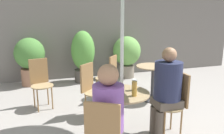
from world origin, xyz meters
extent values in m
cube|color=slate|center=(0.00, 3.63, 1.50)|extent=(10.00, 0.06, 3.00)
cylinder|color=#2D2D33|center=(-0.07, 0.11, 0.35)|extent=(0.06, 0.06, 0.67)
cylinder|color=#997F5B|center=(-0.07, 0.11, 0.69)|extent=(0.72, 0.72, 0.02)
cylinder|color=#2D2D33|center=(1.09, 1.42, 0.01)|extent=(0.47, 0.47, 0.01)
cylinder|color=#2D2D33|center=(1.09, 1.42, 0.35)|extent=(0.06, 0.06, 0.67)
cylinder|color=#997F5B|center=(1.09, 1.42, 0.69)|extent=(0.67, 0.67, 0.02)
cube|color=olive|center=(-0.53, -0.63, 0.67)|extent=(0.30, 0.20, 0.46)
cylinder|color=#997F56|center=(0.63, 0.09, 0.43)|extent=(0.39, 0.39, 0.02)
cylinder|color=olive|center=(0.76, -0.04, 0.21)|extent=(0.02, 0.02, 0.42)
cylinder|color=olive|center=(0.76, 0.21, 0.21)|extent=(0.02, 0.02, 0.42)
cylinder|color=olive|center=(0.50, -0.04, 0.21)|extent=(0.02, 0.02, 0.42)
cylinder|color=olive|center=(0.51, 0.22, 0.21)|extent=(0.02, 0.02, 0.42)
cube|color=olive|center=(0.81, 0.08, 0.67)|extent=(0.04, 0.34, 0.46)
cylinder|color=#997F56|center=(0.19, 1.76, 0.43)|extent=(0.39, 0.39, 0.02)
cylinder|color=olive|center=(0.20, 1.58, 0.21)|extent=(0.02, 0.02, 0.42)
cylinder|color=olive|center=(0.37, 1.78, 0.21)|extent=(0.02, 0.02, 0.42)
cylinder|color=olive|center=(0.01, 1.75, 0.21)|extent=(0.02, 0.02, 0.42)
cylinder|color=olive|center=(0.17, 1.94, 0.21)|extent=(0.02, 0.02, 0.42)
cube|color=olive|center=(0.32, 1.65, 0.67)|extent=(0.24, 0.28, 0.46)
cylinder|color=#997F56|center=(-0.20, 0.95, 0.43)|extent=(0.39, 0.39, 0.02)
cylinder|color=olive|center=(-0.19, 1.13, 0.21)|extent=(0.02, 0.02, 0.42)
cylinder|color=olive|center=(-0.38, 0.95, 0.21)|extent=(0.02, 0.02, 0.42)
cylinder|color=olive|center=(-0.02, 0.94, 0.21)|extent=(0.02, 0.02, 0.42)
cylinder|color=olive|center=(-0.20, 0.77, 0.21)|extent=(0.02, 0.02, 0.42)
cube|color=olive|center=(-0.32, 1.08, 0.67)|extent=(0.26, 0.25, 0.46)
cylinder|color=#997F56|center=(-1.04, 1.61, 0.43)|extent=(0.39, 0.39, 0.02)
cylinder|color=olive|center=(-0.95, 1.77, 0.21)|extent=(0.02, 0.02, 0.42)
cylinder|color=olive|center=(-1.20, 1.70, 0.21)|extent=(0.02, 0.02, 0.42)
cylinder|color=olive|center=(-0.88, 1.52, 0.21)|extent=(0.02, 0.02, 0.42)
cylinder|color=olive|center=(-1.13, 1.46, 0.21)|extent=(0.02, 0.02, 0.42)
cube|color=olive|center=(-1.09, 1.79, 0.67)|extent=(0.33, 0.12, 0.46)
cube|color=brown|center=(-0.41, -0.45, 0.49)|extent=(0.38, 0.39, 0.09)
cylinder|color=#7A4C9E|center=(-0.41, -0.45, 0.77)|extent=(0.31, 0.31, 0.47)
sphere|color=#9E7051|center=(-0.41, -0.45, 1.11)|extent=(0.21, 0.21, 0.21)
cylinder|color=brown|center=(0.46, 0.18, 0.21)|extent=(0.11, 0.11, 0.42)
cylinder|color=brown|center=(0.45, 0.01, 0.21)|extent=(0.11, 0.11, 0.42)
cube|color=brown|center=(0.59, 0.09, 0.50)|extent=(0.36, 0.33, 0.11)
cylinder|color=#232847|center=(0.59, 0.09, 0.81)|extent=(0.37, 0.37, 0.52)
sphere|color=#9E7051|center=(0.59, 0.09, 1.17)|extent=(0.19, 0.19, 0.19)
cylinder|color=#B28433|center=(0.04, -0.05, 0.80)|extent=(0.06, 0.06, 0.19)
cylinder|color=silver|center=(0.12, 0.15, 0.78)|extent=(0.06, 0.06, 0.15)
cylinder|color=#DBC65B|center=(-0.14, 0.29, 0.79)|extent=(0.07, 0.07, 0.17)
cylinder|color=silver|center=(-0.26, 0.08, 0.79)|extent=(0.06, 0.06, 0.16)
cylinder|color=#93664C|center=(-1.30, 3.25, 0.21)|extent=(0.47, 0.47, 0.41)
ellipsoid|color=#427533|center=(-1.30, 3.25, 0.79)|extent=(0.72, 0.72, 0.76)
cylinder|color=#47423D|center=(-0.01, 3.11, 0.16)|extent=(0.47, 0.47, 0.32)
ellipsoid|color=#4C8938|center=(-0.01, 3.11, 0.82)|extent=(0.60, 0.60, 1.00)
cylinder|color=slate|center=(1.22, 3.18, 0.17)|extent=(0.42, 0.42, 0.34)
ellipsoid|color=#609947|center=(1.22, 3.18, 0.75)|extent=(0.76, 0.76, 0.81)
cylinder|color=silver|center=(-0.07, 0.11, 1.12)|extent=(0.04, 0.04, 2.24)
camera|label=1|loc=(-0.99, -2.37, 1.64)|focal=35.00mm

